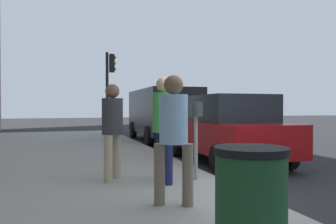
{
  "coord_description": "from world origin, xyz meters",
  "views": [
    {
      "loc": [
        -4.76,
        2.84,
        1.48
      ],
      "look_at": [
        0.79,
        1.03,
        1.38
      ],
      "focal_mm": 35.96,
      "sensor_mm": 36.0,
      "label": 1
    }
  ],
  "objects_px": {
    "parking_meter": "(196,124)",
    "parked_van_far": "(162,112)",
    "parking_officer": "(112,124)",
    "parked_sedan_near": "(226,129)",
    "trash_bin": "(251,210)",
    "pedestrian_bystander": "(174,129)",
    "traffic_signal": "(110,80)",
    "pedestrian_at_meter": "(164,119)"
  },
  "relations": [
    {
      "from": "parking_meter",
      "to": "pedestrian_at_meter",
      "type": "height_order",
      "value": "pedestrian_at_meter"
    },
    {
      "from": "parking_officer",
      "to": "trash_bin",
      "type": "height_order",
      "value": "parking_officer"
    },
    {
      "from": "parked_van_far",
      "to": "traffic_signal",
      "type": "relative_size",
      "value": 1.47
    },
    {
      "from": "parking_meter",
      "to": "parked_sedan_near",
      "type": "distance_m",
      "value": 2.95
    },
    {
      "from": "parking_officer",
      "to": "trash_bin",
      "type": "bearing_deg",
      "value": -50.67
    },
    {
      "from": "traffic_signal",
      "to": "trash_bin",
      "type": "xyz_separation_m",
      "value": [
        -11.91,
        0.61,
        -1.92
      ]
    },
    {
      "from": "pedestrian_at_meter",
      "to": "trash_bin",
      "type": "relative_size",
      "value": 1.83
    },
    {
      "from": "pedestrian_bystander",
      "to": "parked_sedan_near",
      "type": "xyz_separation_m",
      "value": [
        3.68,
        -2.73,
        -0.28
      ]
    },
    {
      "from": "traffic_signal",
      "to": "trash_bin",
      "type": "height_order",
      "value": "traffic_signal"
    },
    {
      "from": "pedestrian_bystander",
      "to": "trash_bin",
      "type": "relative_size",
      "value": 1.73
    },
    {
      "from": "pedestrian_at_meter",
      "to": "traffic_signal",
      "type": "height_order",
      "value": "traffic_signal"
    },
    {
      "from": "parked_sedan_near",
      "to": "parked_van_far",
      "type": "bearing_deg",
      "value": -0.0
    },
    {
      "from": "trash_bin",
      "to": "parking_meter",
      "type": "bearing_deg",
      "value": -15.62
    },
    {
      "from": "parked_van_far",
      "to": "trash_bin",
      "type": "bearing_deg",
      "value": 166.4
    },
    {
      "from": "pedestrian_at_meter",
      "to": "parked_sedan_near",
      "type": "height_order",
      "value": "pedestrian_at_meter"
    },
    {
      "from": "pedestrian_bystander",
      "to": "parked_van_far",
      "type": "relative_size",
      "value": 0.33
    },
    {
      "from": "pedestrian_bystander",
      "to": "parked_sedan_near",
      "type": "bearing_deg",
      "value": -11.51
    },
    {
      "from": "pedestrian_bystander",
      "to": "parking_officer",
      "type": "bearing_deg",
      "value": 41.59
    },
    {
      "from": "parked_sedan_near",
      "to": "trash_bin",
      "type": "distance_m",
      "value": 6.27
    },
    {
      "from": "parked_van_far",
      "to": "trash_bin",
      "type": "height_order",
      "value": "parked_van_far"
    },
    {
      "from": "pedestrian_bystander",
      "to": "parked_van_far",
      "type": "xyz_separation_m",
      "value": [
        9.43,
        -2.73,
        0.08
      ]
    },
    {
      "from": "parking_meter",
      "to": "parked_sedan_near",
      "type": "xyz_separation_m",
      "value": [
        2.3,
        -1.82,
        -0.27
      ]
    },
    {
      "from": "parking_officer",
      "to": "parked_van_far",
      "type": "xyz_separation_m",
      "value": [
        7.61,
        -3.27,
        0.09
      ]
    },
    {
      "from": "pedestrian_at_meter",
      "to": "parked_van_far",
      "type": "xyz_separation_m",
      "value": [
        8.08,
        -2.44,
        0.0
      ]
    },
    {
      "from": "parking_meter",
      "to": "parked_van_far",
      "type": "height_order",
      "value": "parked_van_far"
    },
    {
      "from": "pedestrian_bystander",
      "to": "parking_officer",
      "type": "relative_size",
      "value": 1.01
    },
    {
      "from": "pedestrian_bystander",
      "to": "trash_bin",
      "type": "xyz_separation_m",
      "value": [
        -1.94,
        0.02,
        -0.52
      ]
    },
    {
      "from": "parked_sedan_near",
      "to": "parked_van_far",
      "type": "distance_m",
      "value": 5.76
    },
    {
      "from": "parking_officer",
      "to": "traffic_signal",
      "type": "height_order",
      "value": "traffic_signal"
    },
    {
      "from": "parking_meter",
      "to": "trash_bin",
      "type": "relative_size",
      "value": 1.4
    },
    {
      "from": "parked_van_far",
      "to": "trash_bin",
      "type": "distance_m",
      "value": 11.72
    },
    {
      "from": "parking_officer",
      "to": "parked_van_far",
      "type": "relative_size",
      "value": 0.33
    },
    {
      "from": "pedestrian_at_meter",
      "to": "trash_bin",
      "type": "height_order",
      "value": "pedestrian_at_meter"
    },
    {
      "from": "parking_officer",
      "to": "parked_sedan_near",
      "type": "relative_size",
      "value": 0.39
    },
    {
      "from": "pedestrian_at_meter",
      "to": "parked_van_far",
      "type": "height_order",
      "value": "parked_van_far"
    },
    {
      "from": "parking_officer",
      "to": "traffic_signal",
      "type": "xyz_separation_m",
      "value": [
        8.15,
        -1.12,
        1.41
      ]
    },
    {
      "from": "pedestrian_at_meter",
      "to": "parked_sedan_near",
      "type": "distance_m",
      "value": 3.39
    },
    {
      "from": "parking_meter",
      "to": "pedestrian_bystander",
      "type": "distance_m",
      "value": 1.65
    },
    {
      "from": "parked_van_far",
      "to": "trash_bin",
      "type": "relative_size",
      "value": 5.22
    },
    {
      "from": "pedestrian_at_meter",
      "to": "parking_officer",
      "type": "xyz_separation_m",
      "value": [
        0.46,
        0.83,
        -0.09
      ]
    },
    {
      "from": "parking_officer",
      "to": "parked_sedan_near",
      "type": "height_order",
      "value": "parking_officer"
    },
    {
      "from": "parking_meter",
      "to": "parked_van_far",
      "type": "xyz_separation_m",
      "value": [
        8.05,
        -1.82,
        0.09
      ]
    }
  ]
}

